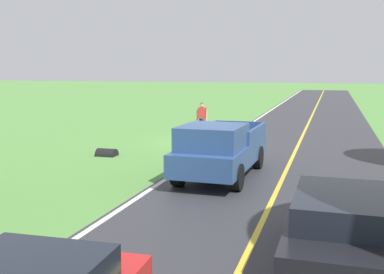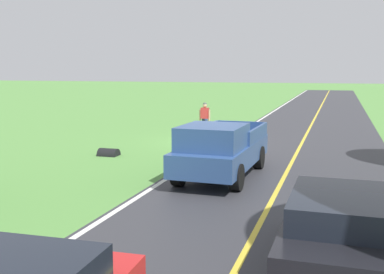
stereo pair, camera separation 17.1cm
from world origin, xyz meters
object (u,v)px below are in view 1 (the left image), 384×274
hitchhiker_walking (202,117)px  suitcase_carried (194,130)px  pickup_truck_passing (220,149)px  sedan_mid_oncoming (343,227)px

hitchhiker_walking → suitcase_carried: size_ratio=3.38×
pickup_truck_passing → sedan_mid_oncoming: pickup_truck_passing is taller
hitchhiker_walking → suitcase_carried: hitchhiker_walking is taller
pickup_truck_passing → hitchhiker_walking: bearing=-71.4°
hitchhiker_walking → pickup_truck_passing: size_ratio=0.32×
hitchhiker_walking → sedan_mid_oncoming: (-6.95, 15.88, -0.23)m
pickup_truck_passing → sedan_mid_oncoming: 7.24m
sedan_mid_oncoming → suitcase_carried: bearing=-65.0°
pickup_truck_passing → suitcase_carried: bearing=-69.0°
hitchhiker_walking → suitcase_carried: (0.42, 0.06, -0.72)m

